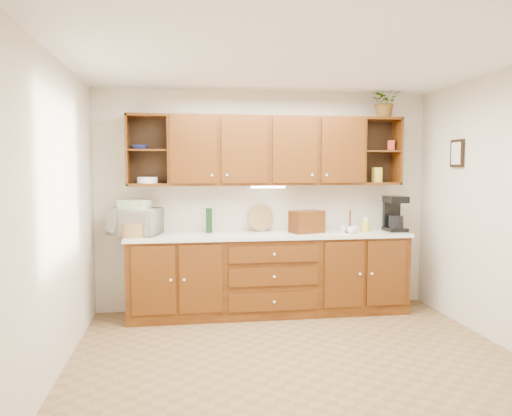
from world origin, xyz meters
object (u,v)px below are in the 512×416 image
object	(u,v)px
bread_box	(307,222)
potted_plant	(386,102)
coffee_maker	(394,214)
microwave	(135,222)

from	to	relation	value
bread_box	potted_plant	world-z (taller)	potted_plant
potted_plant	coffee_maker	bearing A→B (deg)	-37.75
potted_plant	microwave	bearing A→B (deg)	179.99
bread_box	coffee_maker	world-z (taller)	coffee_maker
microwave	coffee_maker	bearing A→B (deg)	18.30
microwave	bread_box	world-z (taller)	microwave
microwave	potted_plant	xyz separation A→B (m)	(2.93, -0.00, 1.38)
microwave	coffee_maker	xyz separation A→B (m)	(3.04, -0.08, 0.05)
microwave	coffee_maker	distance (m)	3.04
coffee_maker	bread_box	bearing A→B (deg)	-178.08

